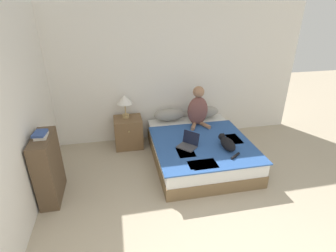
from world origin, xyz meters
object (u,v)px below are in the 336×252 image
Objects in this scene: bookshelf at (48,168)px; book_stack_top at (41,135)px; pillow_near at (170,115)px; laptop_open at (188,144)px; pillow_far at (204,112)px; person_sitting at (198,109)px; bed at (199,149)px; table_lamp at (125,101)px; cat_tabby at (227,143)px; nightstand at (129,132)px.

book_stack_top is at bearing 47.39° from bookshelf.
laptop_open is at bearing -85.64° from pillow_near.
pillow_far is 1.23m from laptop_open.
pillow_far is 0.42m from person_sitting.
bed is 2.50m from book_stack_top.
pillow_far is 1.58m from table_lamp.
bookshelf reaches higher than pillow_far.
bookshelf is at bearing -153.59° from pillow_far.
book_stack_top is (-2.32, -0.49, 0.78)m from bed.
laptop_open reaches higher than cat_tabby.
book_stack_top reaches higher than pillow_far.
book_stack_top is at bearing -131.16° from table_lamp.
cat_tabby is (0.19, -0.96, -0.23)m from person_sitting.
pillow_far is (0.35, 0.83, 0.34)m from bed.
nightstand is (-1.16, 0.75, 0.07)m from bed.
cat_tabby is (-0.03, -1.25, -0.03)m from pillow_far.
bed is at bearing -102.97° from person_sitting.
bookshelf is (-1.98, -1.33, -0.07)m from pillow_near.
bed is 1.59m from table_lamp.
bookshelf is at bearing 86.72° from cat_tabby.
bookshelf is at bearing -126.20° from laptop_open.
laptop_open is (-0.27, -0.23, 0.27)m from bed.
person_sitting reaches higher than laptop_open.
person_sitting is 2.67m from bookshelf.
book_stack_top is at bearing -153.61° from pillow_far.
person_sitting is (0.12, 0.54, 0.54)m from bed.
bed is 3.35× the size of cat_tabby.
bookshelf is at bearing -132.61° from book_stack_top.
table_lamp reaches higher than bookshelf.
person_sitting is 1.67× the size of table_lamp.
bed is 0.96m from pillow_far.
pillow_far is 1.06× the size of nightstand.
bed is at bearing -32.95° from nightstand.
pillow_near is at bearing 112.69° from bed.
pillow_near is 0.82× the size of person_sitting.
pillow_near is 1.61× the size of laptop_open.
nightstand is (-0.90, 0.99, -0.19)m from laptop_open.
table_lamp is (-1.31, 0.26, 0.16)m from person_sitting.
person_sitting reaches higher than book_stack_top.
person_sitting reaches higher than bookshelf.
table_lamp reaches higher than nightstand.
nightstand is 1.29× the size of table_lamp.
table_lamp reaches higher than bed.
bed is 0.96m from pillow_near.
book_stack_top reaches higher than table_lamp.
pillow_near is 2.70× the size of book_stack_top.
person_sitting is at bearing 6.24° from cat_tabby.
nightstand is at bearing 47.03° from bookshelf.
nightstand is at bearing 147.05° from bed.
book_stack_top is (-1.16, -1.25, 0.70)m from nightstand.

